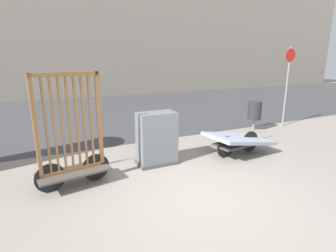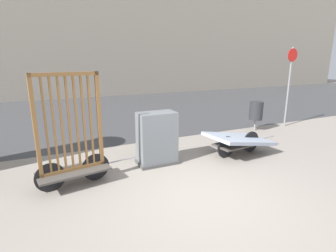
% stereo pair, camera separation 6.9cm
% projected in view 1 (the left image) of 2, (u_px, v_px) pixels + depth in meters
% --- Properties ---
extents(ground_plane, '(60.00, 60.00, 0.00)m').
position_uv_depth(ground_plane, '(205.00, 198.00, 4.77)').
color(ground_plane, gray).
extents(road_strip, '(56.00, 10.56, 0.01)m').
position_uv_depth(road_strip, '(102.00, 112.00, 12.53)').
color(road_strip, '#424244').
rests_on(road_strip, ground_plane).
extents(bike_cart_with_bedframe, '(2.09, 0.84, 2.23)m').
position_uv_depth(bike_cart_with_bedframe, '(72.00, 149.00, 5.06)').
color(bike_cart_with_bedframe, '#4C4742').
rests_on(bike_cart_with_bedframe, ground_plane).
extents(bike_cart_with_mattress, '(2.28, 1.23, 0.63)m').
position_uv_depth(bike_cart_with_mattress, '(239.00, 140.00, 6.89)').
color(bike_cart_with_mattress, '#4C4742').
rests_on(bike_cart_with_mattress, ground_plane).
extents(utility_cabinet, '(0.96, 0.57, 1.26)m').
position_uv_depth(utility_cabinet, '(157.00, 140.00, 6.23)').
color(utility_cabinet, '#4C4C4C').
rests_on(utility_cabinet, ground_plane).
extents(trash_bin, '(0.46, 0.46, 1.02)m').
position_uv_depth(trash_bin, '(255.00, 111.00, 9.21)').
color(trash_bin, gray).
rests_on(trash_bin, ground_plane).
extents(sign_post, '(0.46, 0.06, 2.88)m').
position_uv_depth(sign_post, '(288.00, 78.00, 9.55)').
color(sign_post, gray).
rests_on(sign_post, ground_plane).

